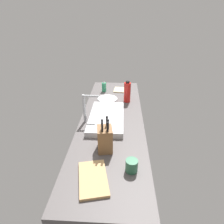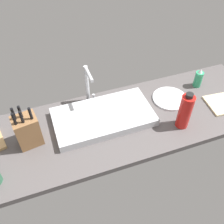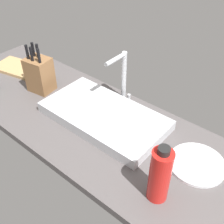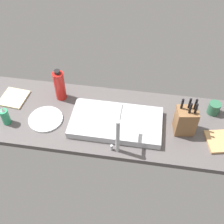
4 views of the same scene
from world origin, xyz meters
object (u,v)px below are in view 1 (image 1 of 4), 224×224
at_px(cutting_board, 93,178).
at_px(dish_towel, 121,90).
at_px(faucet, 86,106).
at_px(knife_block, 105,139).
at_px(water_bottle, 127,92).
at_px(sink_basin, 107,118).
at_px(dinner_plate, 107,99).
at_px(coffee_mug, 132,166).
at_px(soap_bottle, 104,87).

xyz_separation_m(cutting_board, dish_towel, (1.43, -0.15, -0.00)).
distance_m(faucet, cutting_board, 0.70).
xyz_separation_m(knife_block, dish_towel, (1.15, -0.10, -0.09)).
height_order(faucet, cutting_board, faucet).
distance_m(cutting_board, water_bottle, 1.13).
bearing_deg(sink_basin, faucet, 101.20).
height_order(knife_block, dinner_plate, knife_block).
height_order(water_bottle, coffee_mug, water_bottle).
bearing_deg(faucet, dish_towel, -21.39).
relative_size(knife_block, soap_bottle, 1.86).
distance_m(faucet, soap_bottle, 0.73).
height_order(dinner_plate, dish_towel, same).
distance_m(soap_bottle, coffee_mug, 1.33).
bearing_deg(sink_basin, water_bottle, -24.80).
xyz_separation_m(sink_basin, water_bottle, (0.41, -0.19, 0.09)).
distance_m(soap_bottle, dish_towel, 0.22).
bearing_deg(cutting_board, knife_block, -9.51).
bearing_deg(knife_block, dish_towel, -13.92).
bearing_deg(sink_basin, dinner_plate, 3.44).
bearing_deg(coffee_mug, soap_bottle, 12.62).
bearing_deg(dish_towel, knife_block, 174.89).
xyz_separation_m(faucet, water_bottle, (0.44, -0.36, -0.04)).
xyz_separation_m(water_bottle, coffee_mug, (-1.02, -0.02, -0.07)).
height_order(faucet, soap_bottle, faucet).
relative_size(cutting_board, soap_bottle, 2.08).
height_order(cutting_board, coffee_mug, coffee_mug).
bearing_deg(dish_towel, faucet, 158.61).
bearing_deg(knife_block, faucet, 18.37).
distance_m(soap_bottle, water_bottle, 0.40).
distance_m(sink_basin, faucet, 0.22).
height_order(soap_bottle, water_bottle, water_bottle).
relative_size(faucet, soap_bottle, 1.91).
distance_m(faucet, coffee_mug, 0.70).
relative_size(sink_basin, cutting_board, 2.02).
distance_m(knife_block, soap_bottle, 1.11).
distance_m(knife_block, dish_towel, 1.16).
relative_size(soap_bottle, coffee_mug, 1.65).
bearing_deg(soap_bottle, dinner_plate, -165.75).
height_order(faucet, water_bottle, faucet).
xyz_separation_m(sink_basin, knife_block, (-0.42, -0.02, 0.07)).
relative_size(soap_bottle, dinner_plate, 0.62).
height_order(cutting_board, water_bottle, water_bottle).
xyz_separation_m(knife_block, coffee_mug, (-0.20, -0.18, -0.05)).
distance_m(sink_basin, water_bottle, 0.46).
xyz_separation_m(soap_bottle, water_bottle, (-0.28, -0.28, 0.05)).
height_order(dish_towel, coffee_mug, coffee_mug).
height_order(soap_bottle, dinner_plate, soap_bottle).
bearing_deg(water_bottle, dish_towel, 11.22).
xyz_separation_m(faucet, cutting_board, (-0.66, -0.15, -0.14)).
height_order(water_bottle, dinner_plate, water_bottle).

